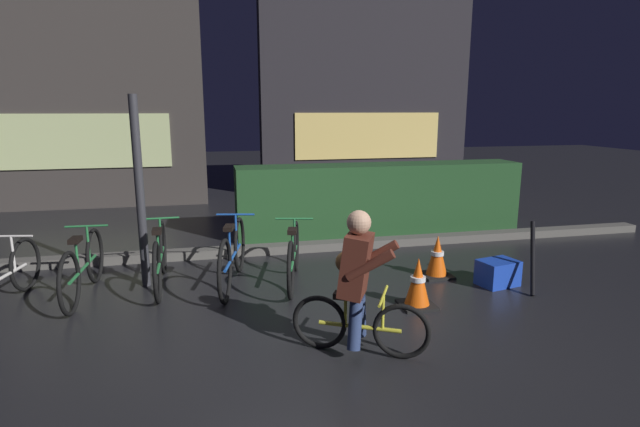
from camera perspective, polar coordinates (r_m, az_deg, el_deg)
ground_plane at (r=5.19m, az=-0.72°, el=-11.23°), size 40.00×40.00×0.00m
sidewalk_curb at (r=7.22m, az=-4.34°, el=-4.02°), size 12.00×0.24×0.12m
hedge_row at (r=8.38m, az=6.95°, el=1.77°), size 4.80×0.70×1.15m
storefront_left at (r=11.43m, az=-25.54°, el=12.60°), size 4.72×0.54×4.82m
storefront_right at (r=12.47m, az=5.30°, el=14.13°), size 5.17×0.54×5.08m
street_post at (r=6.00m, az=-20.03°, el=2.20°), size 0.10×0.10×2.21m
parked_bike_leftmost at (r=6.21m, az=-32.81°, el=-6.11°), size 0.46×1.51×0.71m
parked_bike_left_mid at (r=6.05m, az=-25.61°, el=-5.58°), size 0.46×1.64×0.75m
parked_bike_center_left at (r=6.06m, az=-17.93°, el=-4.87°), size 0.46×1.67×0.77m
parked_bike_center_right at (r=5.89m, az=-10.01°, el=-4.80°), size 0.49×1.72×0.81m
parked_bike_right_mid at (r=5.88m, az=-3.07°, el=-4.91°), size 0.49×1.58×0.74m
traffic_cone_near at (r=5.33m, az=11.19°, el=-7.89°), size 0.36×0.36×0.53m
traffic_cone_far at (r=6.30m, az=13.34°, el=-4.90°), size 0.36×0.36×0.52m
blue_crate at (r=6.24m, az=19.79°, el=-6.44°), size 0.50×0.41×0.30m
cyclist at (r=4.18m, az=4.37°, el=-7.87°), size 1.07×0.67×1.25m
closed_umbrella at (r=6.12m, az=23.29°, el=-4.71°), size 0.24×0.41×0.78m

